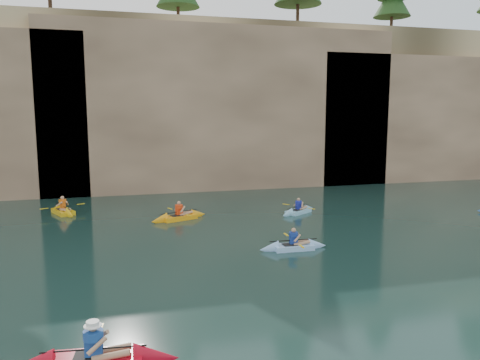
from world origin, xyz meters
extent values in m
plane|color=black|center=(0.00, 0.00, 0.00)|extent=(160.00, 160.00, 0.00)
cube|color=tan|center=(0.00, 30.00, 6.00)|extent=(70.00, 16.00, 12.00)
cube|color=tan|center=(2.00, 22.60, 5.70)|extent=(24.00, 2.40, 11.40)
cube|color=tan|center=(22.00, 22.60, 4.92)|extent=(26.00, 2.40, 9.84)
cube|color=black|center=(-4.00, 21.95, 1.60)|extent=(3.50, 1.00, 3.20)
cube|color=black|center=(10.00, 21.95, 2.25)|extent=(5.00, 1.00, 4.50)
cone|color=red|center=(-4.72, 0.38, 0.16)|extent=(1.05, 0.92, 0.81)
cube|color=black|center=(-6.15, 0.55, 0.28)|extent=(0.60, 0.57, 0.04)
cube|color=#1B4697|center=(-6.00, 0.53, 0.58)|extent=(0.38, 0.27, 0.52)
sphere|color=tan|center=(-6.00, 0.53, 0.95)|extent=(0.22, 0.22, 0.22)
cylinder|color=black|center=(-6.00, 0.53, 0.45)|extent=(2.16, 0.29, 0.04)
cube|color=yellow|center=(-5.89, 1.51, 0.45)|extent=(0.13, 0.43, 0.02)
cylinder|color=white|center=(-6.00, 0.53, 1.00)|extent=(0.37, 0.37, 0.10)
cube|color=#FFA110|center=(-2.45, 13.74, 0.13)|extent=(2.47, 1.55, 0.26)
cone|color=#FFA110|center=(-1.41, 14.15, 0.13)|extent=(1.04, 0.96, 0.71)
cone|color=#FFA110|center=(-3.48, 13.33, 0.13)|extent=(1.04, 0.96, 0.71)
cube|color=black|center=(-2.59, 13.69, 0.23)|extent=(0.67, 0.61, 0.04)
cube|color=red|center=(-2.45, 13.74, 0.50)|extent=(0.37, 0.31, 0.47)
sphere|color=tan|center=(-2.45, 13.74, 0.84)|extent=(0.20, 0.20, 0.20)
cylinder|color=black|center=(-2.45, 13.74, 0.40)|extent=(1.96, 0.80, 0.04)
cube|color=yellow|center=(-2.79, 14.62, 0.40)|extent=(0.23, 0.42, 0.02)
cube|color=yellow|center=(-2.10, 12.86, 0.40)|extent=(0.23, 0.42, 0.02)
cube|color=#98C8FE|center=(1.19, 7.47, 0.12)|extent=(2.14, 0.74, 0.24)
cone|color=#98C8FE|center=(2.19, 7.45, 0.12)|extent=(0.77, 0.68, 0.66)
cone|color=#98C8FE|center=(0.19, 7.50, 0.12)|extent=(0.77, 0.68, 0.66)
cube|color=black|center=(1.04, 7.48, 0.21)|extent=(0.56, 0.42, 0.04)
cube|color=navy|center=(1.19, 7.47, 0.46)|extent=(0.30, 0.20, 0.44)
sphere|color=tan|center=(1.19, 7.47, 0.78)|extent=(0.18, 0.18, 0.18)
cylinder|color=black|center=(1.19, 7.47, 0.38)|extent=(1.94, 0.08, 0.04)
cube|color=yellow|center=(1.21, 8.35, 0.38)|extent=(0.09, 0.42, 0.02)
cube|color=yellow|center=(1.17, 6.60, 0.38)|extent=(0.09, 0.42, 0.02)
cube|color=gold|center=(-8.19, 16.67, 0.13)|extent=(1.60, 2.34, 0.26)
cone|color=gold|center=(-7.76, 15.71, 0.13)|extent=(0.98, 1.01, 0.72)
cone|color=gold|center=(-8.63, 17.62, 0.13)|extent=(0.98, 1.01, 0.72)
cube|color=black|center=(-8.25, 16.81, 0.23)|extent=(0.64, 0.69, 0.04)
cube|color=orange|center=(-8.19, 16.67, 0.51)|extent=(0.33, 0.38, 0.48)
sphere|color=tan|center=(-8.19, 16.67, 0.85)|extent=(0.20, 0.20, 0.20)
cylinder|color=black|center=(-8.19, 16.67, 0.40)|extent=(0.91, 1.94, 0.04)
cube|color=yellow|center=(-7.32, 17.07, 0.40)|extent=(0.42, 0.25, 0.02)
cube|color=yellow|center=(-9.06, 16.27, 0.40)|extent=(0.42, 0.25, 0.02)
cube|color=#8BC8E8|center=(3.87, 13.57, 0.11)|extent=(2.13, 1.67, 0.23)
cone|color=#8BC8E8|center=(4.71, 14.09, 0.11)|extent=(0.96, 0.92, 0.63)
cone|color=#8BC8E8|center=(3.03, 13.04, 0.11)|extent=(0.96, 0.92, 0.63)
cube|color=black|center=(3.74, 13.49, 0.20)|extent=(0.67, 0.62, 0.04)
cube|color=#1B2495|center=(3.87, 13.57, 0.44)|extent=(0.34, 0.31, 0.42)
sphere|color=tan|center=(3.87, 13.57, 0.74)|extent=(0.18, 0.18, 0.18)
cylinder|color=black|center=(3.87, 13.57, 0.37)|extent=(1.59, 1.01, 0.04)
cube|color=yellow|center=(3.43, 14.27, 0.37)|extent=(0.29, 0.40, 0.02)
cube|color=yellow|center=(4.31, 12.87, 0.37)|extent=(0.29, 0.40, 0.02)
camera|label=1|loc=(-5.41, -9.09, 5.38)|focal=35.00mm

